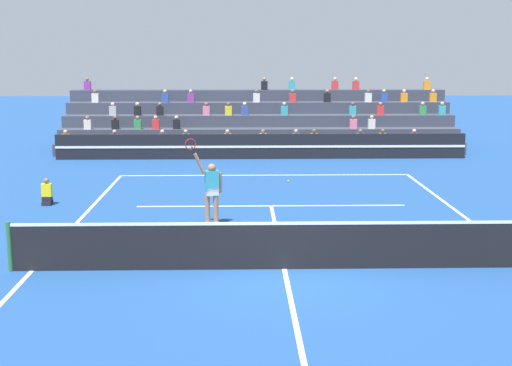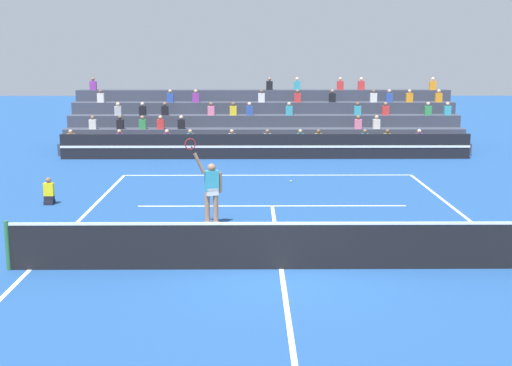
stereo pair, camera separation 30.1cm
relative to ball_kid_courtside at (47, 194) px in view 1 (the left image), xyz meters
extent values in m
plane|color=navy|center=(6.93, -6.76, -0.33)|extent=(120.00, 120.00, 0.00)
cube|color=white|center=(6.93, 5.14, -0.33)|extent=(11.00, 0.10, 0.01)
cube|color=white|center=(1.43, -6.76, -0.33)|extent=(0.10, 23.80, 0.01)
cube|color=white|center=(6.93, -0.33, -0.33)|extent=(8.25, 0.10, 0.01)
cube|color=white|center=(6.93, -6.76, -0.33)|extent=(0.10, 12.85, 0.01)
cylinder|color=#2D6B38|center=(0.98, -6.76, 0.22)|extent=(0.10, 0.10, 1.10)
cube|color=black|center=(6.93, -6.76, 0.17)|extent=(11.90, 0.02, 1.00)
cube|color=white|center=(6.93, -6.76, 0.70)|extent=(11.90, 0.04, 0.06)
cube|color=black|center=(6.93, 9.36, 0.22)|extent=(18.00, 0.24, 1.10)
cube|color=white|center=(6.93, 9.23, 0.22)|extent=(18.00, 0.02, 0.10)
cube|color=#383D4C|center=(6.93, 10.63, -0.06)|extent=(18.73, 0.95, 0.55)
cube|color=purple|center=(13.96, 10.46, 0.44)|extent=(0.32, 0.22, 0.44)
sphere|color=beige|center=(13.96, 10.46, 0.76)|extent=(0.18, 0.18, 0.18)
cube|color=purple|center=(2.48, 10.46, 0.44)|extent=(0.32, 0.22, 0.44)
sphere|color=beige|center=(2.48, 10.46, 0.76)|extent=(0.18, 0.18, 0.18)
cube|color=#B2B2B7|center=(5.43, 10.46, 0.44)|extent=(0.32, 0.22, 0.44)
sphere|color=tan|center=(5.43, 10.46, 0.76)|extent=(0.18, 0.18, 0.18)
cube|color=teal|center=(3.53, 10.46, 0.44)|extent=(0.32, 0.22, 0.44)
sphere|color=tan|center=(3.53, 10.46, 0.76)|extent=(0.18, 0.18, 0.18)
cube|color=orange|center=(-1.89, 10.46, 0.44)|extent=(0.32, 0.22, 0.44)
sphere|color=tan|center=(-1.89, 10.46, 0.76)|extent=(0.18, 0.18, 0.18)
cube|color=silver|center=(7.04, 10.46, 0.44)|extent=(0.32, 0.22, 0.44)
sphere|color=brown|center=(7.04, 10.46, 0.76)|extent=(0.18, 0.18, 0.18)
cube|color=teal|center=(11.49, 10.46, 0.44)|extent=(0.32, 0.22, 0.44)
sphere|color=brown|center=(11.49, 10.46, 0.76)|extent=(0.18, 0.18, 0.18)
cube|color=teal|center=(8.54, 10.46, 0.44)|extent=(0.32, 0.22, 0.44)
sphere|color=tan|center=(8.54, 10.46, 0.76)|extent=(0.18, 0.18, 0.18)
cube|color=purple|center=(0.32, 10.46, 0.44)|extent=(0.32, 0.22, 0.44)
sphere|color=tan|center=(0.32, 10.46, 0.76)|extent=(0.18, 0.18, 0.18)
cube|color=yellow|center=(12.51, 10.46, 0.44)|extent=(0.32, 0.22, 0.44)
sphere|color=brown|center=(12.51, 10.46, 0.76)|extent=(0.18, 0.18, 0.18)
cube|color=yellow|center=(9.37, 10.46, 0.44)|extent=(0.32, 0.22, 0.44)
sphere|color=brown|center=(9.37, 10.46, 0.76)|extent=(0.18, 0.18, 0.18)
cube|color=#383D4C|center=(6.93, 11.58, 0.22)|extent=(18.73, 0.95, 1.10)
cube|color=silver|center=(12.17, 11.41, 0.99)|extent=(0.32, 0.22, 0.44)
sphere|color=tan|center=(12.17, 11.41, 1.31)|extent=(0.18, 0.18, 0.18)
cube|color=black|center=(0.20, 11.41, 0.99)|extent=(0.32, 0.22, 0.44)
sphere|color=brown|center=(0.20, 11.41, 1.31)|extent=(0.18, 0.18, 0.18)
cube|color=pink|center=(11.31, 11.41, 0.99)|extent=(0.32, 0.22, 0.44)
sphere|color=brown|center=(11.31, 11.41, 1.31)|extent=(0.18, 0.18, 0.18)
cube|color=silver|center=(-1.08, 11.41, 0.99)|extent=(0.32, 0.22, 0.44)
sphere|color=brown|center=(-1.08, 11.41, 1.31)|extent=(0.18, 0.18, 0.18)
cube|color=#338C4C|center=(1.24, 11.41, 0.99)|extent=(0.32, 0.22, 0.44)
sphere|color=#9E7051|center=(1.24, 11.41, 1.31)|extent=(0.18, 0.18, 0.18)
cube|color=red|center=(2.08, 11.41, 0.99)|extent=(0.32, 0.22, 0.44)
sphere|color=tan|center=(2.08, 11.41, 1.31)|extent=(0.18, 0.18, 0.18)
cube|color=black|center=(3.05, 11.41, 0.99)|extent=(0.32, 0.22, 0.44)
sphere|color=beige|center=(3.05, 11.41, 1.31)|extent=(0.18, 0.18, 0.18)
cube|color=#383D4C|center=(6.93, 12.53, 0.49)|extent=(18.73, 0.95, 1.65)
cube|color=#338C4C|center=(14.79, 12.36, 1.54)|extent=(0.32, 0.22, 0.44)
sphere|color=tan|center=(14.79, 12.36, 1.86)|extent=(0.18, 0.18, 0.18)
cube|color=black|center=(2.18, 12.36, 1.54)|extent=(0.32, 0.22, 0.44)
sphere|color=brown|center=(2.18, 12.36, 1.86)|extent=(0.18, 0.18, 0.18)
cube|color=teal|center=(11.41, 12.36, 1.54)|extent=(0.32, 0.22, 0.44)
sphere|color=brown|center=(11.41, 12.36, 1.86)|extent=(0.18, 0.18, 0.18)
cube|color=teal|center=(8.13, 12.36, 1.54)|extent=(0.32, 0.22, 0.44)
sphere|color=tan|center=(8.13, 12.36, 1.86)|extent=(0.18, 0.18, 0.18)
cube|color=black|center=(1.12, 12.36, 1.54)|extent=(0.32, 0.22, 0.44)
sphere|color=beige|center=(1.12, 12.36, 1.86)|extent=(0.18, 0.18, 0.18)
cube|color=yellow|center=(5.45, 12.36, 1.54)|extent=(0.32, 0.22, 0.44)
sphere|color=brown|center=(5.45, 12.36, 1.86)|extent=(0.18, 0.18, 0.18)
cube|color=red|center=(12.75, 12.36, 1.54)|extent=(0.32, 0.22, 0.44)
sphere|color=#9E7051|center=(12.75, 12.36, 1.86)|extent=(0.18, 0.18, 0.18)
cube|color=pink|center=(4.39, 12.36, 1.54)|extent=(0.32, 0.22, 0.44)
sphere|color=brown|center=(4.39, 12.36, 1.86)|extent=(0.18, 0.18, 0.18)
cube|color=teal|center=(15.73, 12.36, 1.54)|extent=(0.32, 0.22, 0.44)
sphere|color=tan|center=(15.73, 12.36, 1.86)|extent=(0.18, 0.18, 0.18)
cube|color=#B2B2B7|center=(-0.05, 12.36, 1.54)|extent=(0.32, 0.22, 0.44)
sphere|color=beige|center=(-0.05, 12.36, 1.86)|extent=(0.18, 0.18, 0.18)
cube|color=#2D4CA5|center=(6.22, 12.36, 1.54)|extent=(0.32, 0.22, 0.44)
sphere|color=beige|center=(6.22, 12.36, 1.86)|extent=(0.18, 0.18, 0.18)
cube|color=#383D4C|center=(6.93, 13.48, 0.77)|extent=(18.73, 0.95, 2.20)
cube|color=#2D4CA5|center=(2.35, 13.31, 2.09)|extent=(0.32, 0.22, 0.44)
sphere|color=tan|center=(2.35, 13.31, 2.41)|extent=(0.18, 0.18, 0.18)
cube|color=#2D4CA5|center=(13.09, 13.31, 2.09)|extent=(0.32, 0.22, 0.44)
sphere|color=tan|center=(13.09, 13.31, 2.41)|extent=(0.18, 0.18, 0.18)
cube|color=red|center=(8.58, 13.31, 2.09)|extent=(0.32, 0.22, 0.44)
sphere|color=brown|center=(8.58, 13.31, 2.41)|extent=(0.18, 0.18, 0.18)
cube|color=silver|center=(-1.05, 13.31, 2.09)|extent=(0.32, 0.22, 0.44)
sphere|color=brown|center=(-1.05, 13.31, 2.41)|extent=(0.18, 0.18, 0.18)
cube|color=orange|center=(14.08, 13.31, 2.09)|extent=(0.32, 0.22, 0.44)
sphere|color=tan|center=(14.08, 13.31, 2.41)|extent=(0.18, 0.18, 0.18)
cube|color=silver|center=(12.32, 13.31, 2.09)|extent=(0.32, 0.22, 0.44)
sphere|color=brown|center=(12.32, 13.31, 2.41)|extent=(0.18, 0.18, 0.18)
cube|color=purple|center=(3.60, 13.31, 2.09)|extent=(0.32, 0.22, 0.44)
sphere|color=tan|center=(3.60, 13.31, 2.41)|extent=(0.18, 0.18, 0.18)
cube|color=orange|center=(15.52, 13.31, 2.09)|extent=(0.32, 0.22, 0.44)
sphere|color=tan|center=(15.52, 13.31, 2.41)|extent=(0.18, 0.18, 0.18)
cube|color=silver|center=(6.82, 13.31, 2.09)|extent=(0.32, 0.22, 0.44)
sphere|color=brown|center=(6.82, 13.31, 2.41)|extent=(0.18, 0.18, 0.18)
cube|color=black|center=(10.29, 13.31, 2.09)|extent=(0.32, 0.22, 0.44)
sphere|color=#9E7051|center=(10.29, 13.31, 2.41)|extent=(0.18, 0.18, 0.18)
cube|color=#383D4C|center=(6.93, 14.43, 1.04)|extent=(18.73, 0.95, 2.75)
cube|color=red|center=(10.79, 14.26, 2.64)|extent=(0.32, 0.22, 0.44)
sphere|color=tan|center=(10.79, 14.26, 2.96)|extent=(0.18, 0.18, 0.18)
cube|color=teal|center=(8.62, 14.26, 2.64)|extent=(0.32, 0.22, 0.44)
sphere|color=beige|center=(8.62, 14.26, 2.96)|extent=(0.18, 0.18, 0.18)
cube|color=red|center=(11.85, 14.26, 2.64)|extent=(0.32, 0.22, 0.44)
sphere|color=beige|center=(11.85, 14.26, 2.96)|extent=(0.18, 0.18, 0.18)
cube|color=black|center=(7.23, 14.26, 2.64)|extent=(0.32, 0.22, 0.44)
sphere|color=#9E7051|center=(7.23, 14.26, 2.96)|extent=(0.18, 0.18, 0.18)
cube|color=purple|center=(-1.60, 14.26, 2.64)|extent=(0.32, 0.22, 0.44)
sphere|color=brown|center=(-1.60, 14.26, 2.96)|extent=(0.18, 0.18, 0.18)
cube|color=orange|center=(15.44, 14.26, 2.64)|extent=(0.32, 0.22, 0.44)
sphere|color=beige|center=(15.44, 14.26, 2.96)|extent=(0.18, 0.18, 0.18)
cube|color=black|center=(0.00, 0.00, -0.27)|extent=(0.28, 0.36, 0.12)
cube|color=black|center=(0.00, 0.00, -0.15)|extent=(0.28, 0.24, 0.18)
cube|color=yellow|center=(0.00, 0.00, 0.14)|extent=(0.30, 0.18, 0.40)
sphere|color=brown|center=(0.00, 0.00, 0.43)|extent=(0.17, 0.17, 0.17)
cylinder|color=#9E7051|center=(5.32, -2.74, 0.12)|extent=(0.14, 0.14, 0.90)
cylinder|color=#9E7051|center=(5.08, -2.73, 0.12)|extent=(0.14, 0.14, 0.90)
cube|color=white|center=(5.21, -2.75, 0.61)|extent=(0.37, 0.29, 0.20)
cube|color=teal|center=(5.21, -2.75, 0.91)|extent=(0.40, 0.30, 0.56)
sphere|color=#9E7051|center=(5.21, -2.75, 1.27)|extent=(0.22, 0.22, 0.22)
cube|color=white|center=(5.33, -2.78, -0.29)|extent=(0.19, 0.28, 0.09)
cube|color=white|center=(5.09, -2.77, -0.29)|extent=(0.19, 0.28, 0.09)
cylinder|color=#9E7051|center=(5.44, -2.68, 0.85)|extent=(0.09, 0.09, 0.56)
cylinder|color=#9E7051|center=(4.89, -2.85, 1.40)|extent=(0.34, 0.18, 0.58)
cylinder|color=black|center=(4.73, -2.90, 1.77)|extent=(0.12, 0.07, 0.21)
torus|color=#B21E1E|center=(4.66, -2.93, 1.93)|extent=(0.40, 0.15, 0.41)
sphere|color=#C6DB33|center=(7.74, 3.71, -0.30)|extent=(0.07, 0.07, 0.07)
camera|label=1|loc=(5.96, -21.73, 4.40)|focal=50.00mm
camera|label=2|loc=(6.26, -21.73, 4.40)|focal=50.00mm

